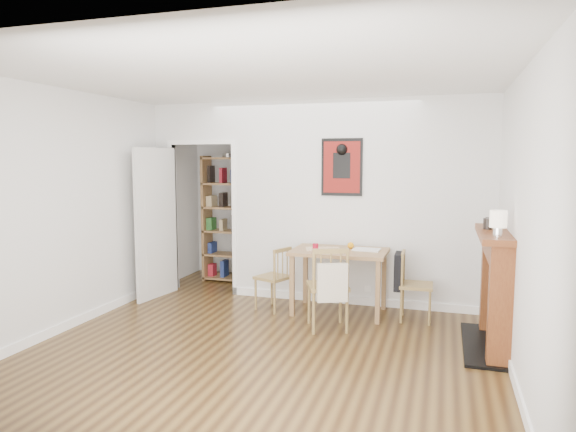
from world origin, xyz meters
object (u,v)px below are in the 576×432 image
(mantel_lamp, at_px, (498,221))
(chair_front, at_px, (328,287))
(orange_fruit, at_px, (351,245))
(ceramic_jar_b, at_px, (489,222))
(dining_table, at_px, (339,258))
(chair_left, at_px, (273,278))
(ceramic_jar_a, at_px, (488,224))
(red_glass, at_px, (315,247))
(bookshelf, at_px, (230,220))
(notebook, at_px, (367,250))
(fireplace, at_px, (496,286))
(chair_right, at_px, (415,285))

(mantel_lamp, bearing_deg, chair_front, 164.15)
(orange_fruit, bearing_deg, ceramic_jar_b, -18.66)
(orange_fruit, bearing_deg, dining_table, -128.29)
(dining_table, height_order, chair_front, chair_front)
(chair_left, relative_size, ceramic_jar_b, 8.16)
(chair_left, height_order, mantel_lamp, mantel_lamp)
(orange_fruit, height_order, mantel_lamp, mantel_lamp)
(ceramic_jar_a, bearing_deg, mantel_lamp, -84.84)
(red_glass, bearing_deg, mantel_lamp, -26.50)
(bookshelf, height_order, orange_fruit, bookshelf)
(dining_table, xyz_separation_m, orange_fruit, (0.11, 0.14, 0.13))
(red_glass, distance_m, notebook, 0.62)
(ceramic_jar_b, bearing_deg, mantel_lamp, -88.52)
(notebook, height_order, mantel_lamp, mantel_lamp)
(dining_table, distance_m, fireplace, 1.83)
(orange_fruit, distance_m, ceramic_jar_b, 1.66)
(ceramic_jar_b, bearing_deg, chair_left, 173.64)
(dining_table, height_order, bookshelf, bookshelf)
(dining_table, height_order, chair_right, chair_right)
(fireplace, relative_size, mantel_lamp, 5.27)
(dining_table, bearing_deg, mantel_lamp, -33.52)
(chair_front, relative_size, mantel_lamp, 3.90)
(chair_left, distance_m, orange_fruit, 1.03)
(chair_front, relative_size, ceramic_jar_b, 9.57)
(orange_fruit, bearing_deg, chair_right, -12.60)
(chair_front, distance_m, notebook, 0.83)
(fireplace, relative_size, red_glass, 13.83)
(red_glass, distance_m, ceramic_jar_b, 1.95)
(dining_table, xyz_separation_m, chair_front, (0.00, -0.63, -0.21))
(orange_fruit, bearing_deg, red_glass, -143.06)
(dining_table, bearing_deg, ceramic_jar_a, -19.74)
(chair_right, relative_size, notebook, 2.57)
(red_glass, bearing_deg, bookshelf, 142.32)
(chair_left, relative_size, chair_right, 0.98)
(red_glass, bearing_deg, ceramic_jar_b, -7.08)
(chair_right, height_order, mantel_lamp, mantel_lamp)
(dining_table, xyz_separation_m, mantel_lamp, (1.65, -1.09, 0.63))
(notebook, bearing_deg, red_glass, -158.80)
(ceramic_jar_a, bearing_deg, dining_table, 160.26)
(red_glass, xyz_separation_m, mantel_lamp, (1.91, -0.95, 0.49))
(red_glass, relative_size, ceramic_jar_b, 0.94)
(ceramic_jar_a, bearing_deg, chair_front, -178.22)
(mantel_lamp, relative_size, ceramic_jar_a, 2.20)
(orange_fruit, relative_size, mantel_lamp, 0.33)
(mantel_lamp, relative_size, ceramic_jar_b, 2.46)
(chair_left, distance_m, chair_right, 1.70)
(chair_front, distance_m, ceramic_jar_b, 1.81)
(chair_front, height_order, bookshelf, bookshelf)
(orange_fruit, height_order, notebook, orange_fruit)
(bookshelf, height_order, ceramic_jar_b, bookshelf)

